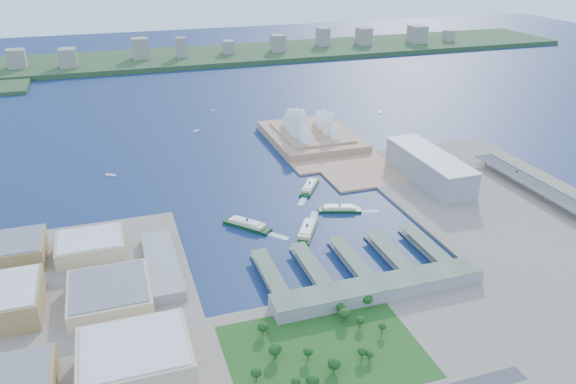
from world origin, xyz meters
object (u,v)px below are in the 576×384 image
object	(u,v)px
toaster_building	(429,167)
ferry_a	(247,223)
opera_house	(312,122)
car_c	(517,171)
ferry_b	(310,185)
ferry_d	(340,207)
ferry_c	(307,229)

from	to	relation	value
toaster_building	ferry_a	xyz separation A→B (m)	(-259.29, -48.56, -15.09)
opera_house	car_c	xyz separation A→B (m)	(199.00, -237.77, -16.53)
opera_house	toaster_building	bearing A→B (deg)	-65.77
toaster_building	ferry_b	bearing A→B (deg)	170.20
ferry_a	ferry_d	xyz separation A→B (m)	(113.90, 4.61, -0.64)
opera_house	ferry_a	xyz separation A→B (m)	(-169.29, -248.56, -26.59)
ferry_c	ferry_d	bearing A→B (deg)	-114.24
ferry_a	ferry_d	bearing A→B (deg)	-39.30
ferry_b	ferry_c	size ratio (longest dim) A/B	0.92
ferry_a	opera_house	bearing A→B (deg)	14.13
ferry_d	toaster_building	bearing A→B (deg)	-54.78
ferry_c	opera_house	bearing A→B (deg)	-80.46
ferry_b	ferry_c	world-z (taller)	ferry_c
ferry_b	car_c	bearing A→B (deg)	19.92
ferry_c	ferry_a	bearing A→B (deg)	1.18
ferry_a	car_c	xyz separation A→B (m)	(368.29, 10.79, 10.06)
toaster_building	ferry_a	world-z (taller)	toaster_building
toaster_building	ferry_c	world-z (taller)	toaster_building
ferry_b	ferry_d	distance (m)	72.00
opera_house	car_c	world-z (taller)	opera_house
ferry_b	ferry_c	xyz separation A→B (m)	(-43.35, -109.33, 0.43)
opera_house	ferry_d	distance (m)	251.63
ferry_d	car_c	size ratio (longest dim) A/B	11.81
car_c	ferry_c	bearing A→B (deg)	8.18
ferry_b	ferry_d	world-z (taller)	ferry_b
ferry_d	ferry_c	bearing A→B (deg)	143.28
ferry_a	ferry_c	size ratio (longest dim) A/B	0.98
ferry_d	car_c	distance (m)	254.69
car_c	opera_house	bearing A→B (deg)	-50.07
toaster_building	ferry_b	world-z (taller)	toaster_building
opera_house	ferry_d	world-z (taller)	opera_house
car_c	toaster_building	bearing A→B (deg)	-19.11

